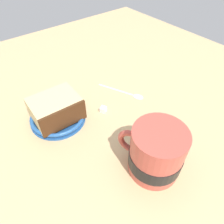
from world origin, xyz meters
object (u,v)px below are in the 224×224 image
small_plate (58,117)px  cake_slice (56,109)px  tea_mug (156,153)px  sugar_cube (103,109)px  teaspoon (130,93)px

small_plate → cake_slice: (0.27, -0.01, 2.89)cm
cake_slice → tea_mug: tea_mug is taller
sugar_cube → teaspoon: bearing=95.3°
cake_slice → sugar_cube: bearing=67.4°
tea_mug → sugar_cube: bearing=174.0°
small_plate → tea_mug: 25.23cm
tea_mug → sugar_cube: size_ratio=8.62×
tea_mug → teaspoon: 23.56cm
sugar_cube → cake_slice: bearing=-112.6°
teaspoon → cake_slice: bearing=-99.5°
small_plate → teaspoon: size_ratio=1.01×
cake_slice → teaspoon: bearing=80.5°
cake_slice → teaspoon: cake_slice is taller
small_plate → sugar_cube: size_ratio=9.15×
cake_slice → tea_mug: 24.67cm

